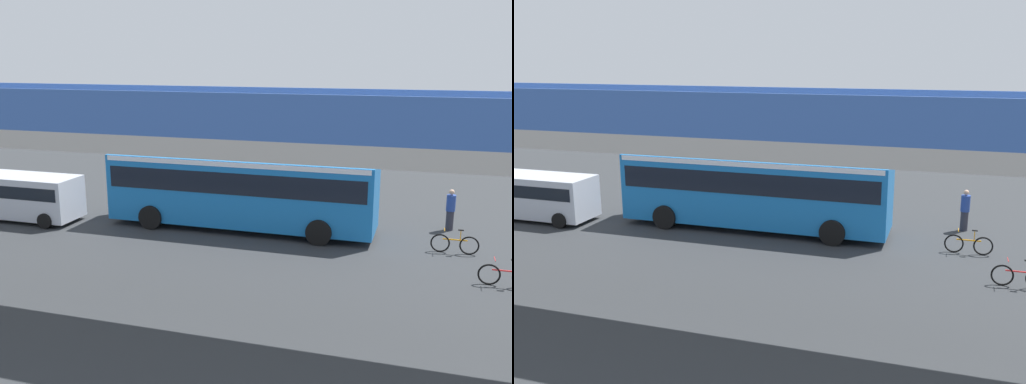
% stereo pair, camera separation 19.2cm
% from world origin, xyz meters
% --- Properties ---
extents(ground, '(80.00, 80.00, 0.00)m').
position_xyz_m(ground, '(0.00, 0.00, 0.00)').
color(ground, '#2D3033').
extents(city_bus, '(11.54, 2.85, 3.15)m').
position_xyz_m(city_bus, '(0.15, 1.45, 1.88)').
color(city_bus, '#196BB7').
rests_on(city_bus, ground).
extents(parked_van, '(4.80, 2.17, 2.05)m').
position_xyz_m(parked_van, '(9.82, 3.07, 1.18)').
color(parked_van, '#B7BCC6').
rests_on(parked_van, ground).
extents(bicycle_red, '(1.77, 0.44, 0.96)m').
position_xyz_m(bicycle_red, '(-10.18, 5.09, 0.37)').
color(bicycle_red, black).
rests_on(bicycle_red, ground).
extents(bicycle_orange, '(1.77, 0.44, 0.96)m').
position_xyz_m(bicycle_orange, '(-8.65, 2.18, 0.37)').
color(bicycle_orange, black).
rests_on(bicycle_orange, ground).
extents(pedestrian, '(0.38, 0.38, 1.79)m').
position_xyz_m(pedestrian, '(-8.51, -0.92, 0.89)').
color(pedestrian, '#2D2D38').
rests_on(pedestrian, ground).
extents(traffic_sign, '(0.08, 0.60, 2.80)m').
position_xyz_m(traffic_sign, '(0.30, -4.32, 1.89)').
color(traffic_sign, slate).
rests_on(traffic_sign, ground).
extents(lane_dash_leftmost, '(2.00, 0.20, 0.01)m').
position_xyz_m(lane_dash_leftmost, '(-4.00, -3.37, 0.00)').
color(lane_dash_leftmost, silver).
rests_on(lane_dash_leftmost, ground).
extents(lane_dash_left, '(2.00, 0.20, 0.01)m').
position_xyz_m(lane_dash_left, '(0.00, -3.37, 0.00)').
color(lane_dash_left, silver).
rests_on(lane_dash_left, ground).
extents(lane_dash_centre, '(2.00, 0.20, 0.01)m').
position_xyz_m(lane_dash_centre, '(4.00, -3.37, 0.00)').
color(lane_dash_centre, silver).
rests_on(lane_dash_centre, ground).
extents(pedestrian_overpass, '(27.42, 2.60, 6.49)m').
position_xyz_m(pedestrian_overpass, '(0.00, 10.23, 4.78)').
color(pedestrian_overpass, '#B2ADA5').
rests_on(pedestrian_overpass, ground).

